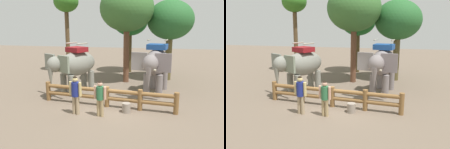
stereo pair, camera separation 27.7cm
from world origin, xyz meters
TOP-DOWN VIEW (x-y plane):
  - ground_plane at (0.00, 0.00)m, footprint 60.00×60.00m
  - log_fence at (0.00, 0.13)m, footprint 7.03×0.92m
  - elephant_near_left at (-2.46, 2.14)m, footprint 2.84×3.58m
  - elephant_center at (2.36, 2.93)m, footprint 2.31×3.88m
  - tourist_woman_in_black at (-1.20, -1.13)m, footprint 0.64×0.42m
  - tourist_man_in_blue at (-0.02, -1.17)m, footprint 0.59×0.38m
  - tree_far_left at (0.04, 8.96)m, footprint 3.00×3.00m
  - tree_back_center at (3.24, 6.73)m, footprint 3.35×3.35m
  - tree_far_right at (0.23, 5.45)m, footprint 3.73×3.73m
  - tree_deep_back at (-5.27, 8.08)m, footprint 2.08×2.08m
  - feed_bucket at (1.08, -0.46)m, footprint 0.40×0.40m

SIDE VIEW (x-z plane):
  - ground_plane at x=0.00m, z-range 0.00..0.00m
  - feed_bucket at x=1.08m, z-range 0.00..0.46m
  - log_fence at x=0.00m, z-range 0.08..1.13m
  - tourist_man_in_blue at x=-0.02m, z-range 0.13..1.81m
  - tourist_woman_in_black at x=-1.20m, z-range 0.14..1.97m
  - elephant_near_left at x=-2.46m, z-range 0.19..3.25m
  - elephant_center at x=2.36m, z-range 0.20..3.47m
  - tree_back_center at x=3.24m, z-range 1.45..7.32m
  - tree_far_left at x=0.04m, z-range 1.55..7.29m
  - tree_far_right at x=0.23m, z-range 1.76..8.55m
  - tree_deep_back at x=-5.27m, z-range 2.29..9.19m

